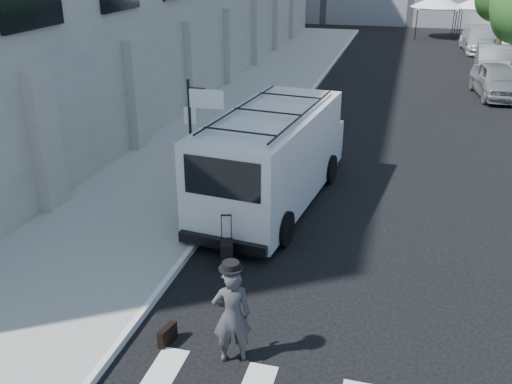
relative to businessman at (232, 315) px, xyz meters
The scene contains 12 objects.
ground 2.09m from the businessman, 90.85° to the left, with size 120.00×120.00×0.00m, color black.
sidewalk_left 18.41m from the businessman, 103.45° to the left, with size 4.50×48.00×0.15m, color gray.
sign_pole 5.89m from the businessman, 115.19° to the left, with size 1.03×0.07×3.50m.
tent_left 40.12m from the businessman, 84.31° to the left, with size 4.00×4.00×3.20m.
tent_right 41.06m from the businessman, 79.93° to the left, with size 4.00×4.00×3.20m.
businessman is the anchor object (origin of this frame).
briefcase 1.45m from the businessman, behind, with size 0.12×0.44×0.34m, color black.
suitcase 3.12m from the businessman, 109.54° to the left, with size 0.39×0.49×1.20m.
cargo_van 6.69m from the businessman, 97.57° to the left, with size 3.02×7.11×2.58m.
parked_car_a 21.98m from the businessman, 72.95° to the left, with size 1.83×4.55×1.55m, color gray.
parked_car_b 26.16m from the businessman, 75.00° to the left, with size 1.81×5.19×1.71m, color slate.
parked_car_c 34.71m from the businessman, 78.75° to the left, with size 2.16×5.30×1.54m, color #A8ABB1.
Camera 1 is at (2.47, -9.40, 6.56)m, focal length 40.00 mm.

